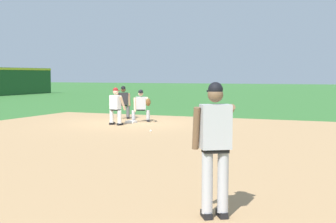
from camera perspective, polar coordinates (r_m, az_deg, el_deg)
The scene contains 8 objects.
ground_plane at distance 18.92m, azimuth -4.52°, elevation -1.41°, with size 160.00×160.00×0.00m, color #336B2D.
infield_dirt_patch at distance 12.66m, azimuth -1.94°, elevation -4.35°, with size 18.00×18.00×0.01m, color tan.
first_base_bag at distance 18.92m, azimuth -4.52°, elevation -1.28°, with size 0.38×0.38×0.09m, color white.
baseball at distance 15.96m, azimuth -2.12°, elevation -2.38°, with size 0.07×0.07×0.07m, color white.
pitcher at distance 6.38m, azimuth 5.84°, elevation -3.62°, with size 0.84×0.57×1.86m.
first_baseman at distance 19.24m, azimuth -3.27°, elevation 0.88°, with size 0.82×1.03×1.34m.
baserunner at distance 18.15m, azimuth -6.40°, elevation 0.83°, with size 0.52×0.65×1.46m.
umpire at distance 20.69m, azimuth -5.46°, elevation 1.29°, with size 0.63×0.68×1.46m.
Camera 1 is at (-16.75, -8.59, 1.96)m, focal length 50.00 mm.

